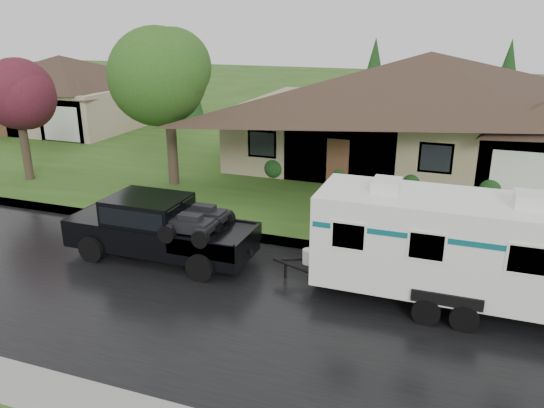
# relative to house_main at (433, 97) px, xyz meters

# --- Properties ---
(ground) EXTENTS (140.00, 140.00, 0.00)m
(ground) POSITION_rel_house_main_xyz_m (-2.29, -13.84, -3.59)
(ground) COLOR #2D5119
(ground) RESTS_ON ground
(road) EXTENTS (140.00, 8.00, 0.01)m
(road) POSITION_rel_house_main_xyz_m (-2.29, -15.84, -3.59)
(road) COLOR black
(road) RESTS_ON ground
(curb) EXTENTS (140.00, 0.50, 0.15)m
(curb) POSITION_rel_house_main_xyz_m (-2.29, -11.59, -3.52)
(curb) COLOR gray
(curb) RESTS_ON ground
(lawn) EXTENTS (140.00, 26.00, 0.15)m
(lawn) POSITION_rel_house_main_xyz_m (-2.29, 1.16, -3.52)
(lawn) COLOR #2D5119
(lawn) RESTS_ON ground
(house_main) EXTENTS (19.44, 10.80, 6.90)m
(house_main) POSITION_rel_house_main_xyz_m (0.00, 0.00, 0.00)
(house_main) COLOR gray
(house_main) RESTS_ON lawn
(house_far) EXTENTS (10.80, 8.64, 5.80)m
(house_far) POSITION_rel_house_main_xyz_m (-24.07, 2.02, -0.62)
(house_far) COLOR tan
(house_far) RESTS_ON lawn
(tree_left_green) EXTENTS (4.26, 4.26, 7.05)m
(tree_left_green) POSITION_rel_house_main_xyz_m (-10.53, -7.13, 1.45)
(tree_left_green) COLOR #382B1E
(tree_left_green) RESTS_ON lawn
(tree_red) EXTENTS (3.26, 3.26, 5.40)m
(tree_red) POSITION_rel_house_main_xyz_m (-17.26, -8.79, 0.30)
(tree_red) COLOR #382B1E
(tree_red) RESTS_ON lawn
(shrub_row) EXTENTS (13.60, 1.00, 1.00)m
(shrub_row) POSITION_rel_house_main_xyz_m (-0.29, -4.54, -2.94)
(shrub_row) COLOR #143814
(shrub_row) RESTS_ON lawn
(pickup_truck) EXTENTS (5.98, 2.27, 1.99)m
(pickup_truck) POSITION_rel_house_main_xyz_m (-7.18, -13.96, -2.52)
(pickup_truck) COLOR black
(pickup_truck) RESTS_ON ground
(travel_trailer) EXTENTS (7.38, 2.59, 3.31)m
(travel_trailer) POSITION_rel_house_main_xyz_m (1.63, -13.96, -1.84)
(travel_trailer) COLOR white
(travel_trailer) RESTS_ON ground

